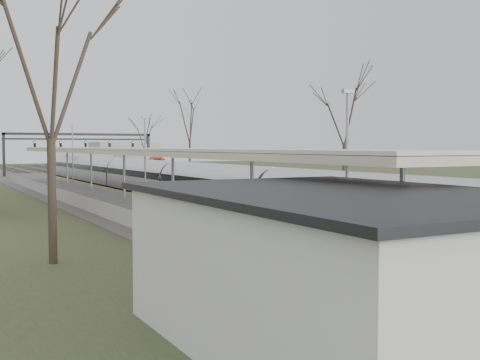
# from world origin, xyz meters

# --- Properties ---
(track_bed) EXTENTS (24.00, 160.00, 0.22)m
(track_bed) POSITION_xyz_m (0.26, 55.00, 0.06)
(track_bed) COLOR #474442
(track_bed) RESTS_ON ground
(platform) EXTENTS (3.50, 69.00, 1.00)m
(platform) POSITION_xyz_m (-9.05, 37.50, 0.50)
(platform) COLOR #9E9B93
(platform) RESTS_ON ground
(canopy) EXTENTS (4.10, 50.00, 3.11)m
(canopy) POSITION_xyz_m (-9.05, 32.99, 3.93)
(canopy) COLOR slate
(canopy) RESTS_ON platform
(station_building) EXTENTS (6.00, 9.00, 3.20)m
(station_building) POSITION_xyz_m (-12.50, 8.00, 1.60)
(station_building) COLOR silver
(station_building) RESTS_ON ground
(signal_gantry) EXTENTS (21.00, 0.59, 6.08)m
(signal_gantry) POSITION_xyz_m (0.29, 84.99, 4.91)
(signal_gantry) COLOR black
(signal_gantry) RESTS_ON ground
(tree_west_near) EXTENTS (5.00, 5.00, 10.30)m
(tree_west_near) POSITION_xyz_m (-16.00, 20.00, 7.29)
(tree_west_near) COLOR #2D231C
(tree_west_near) RESTS_ON ground
(tree_east_far) EXTENTS (5.00, 5.00, 10.30)m
(tree_east_far) POSITION_xyz_m (14.00, 42.00, 7.29)
(tree_east_far) COLOR #2D231C
(tree_east_far) RESTS_ON ground
(train_near) EXTENTS (2.62, 75.21, 3.05)m
(train_near) POSITION_xyz_m (-2.50, 49.15, 1.48)
(train_near) COLOR #9DA0A7
(train_near) RESTS_ON ground
(train_far) EXTENTS (2.62, 60.21, 3.05)m
(train_far) POSITION_xyz_m (4.50, 94.70, 1.48)
(train_far) COLOR #9DA0A7
(train_far) RESTS_ON ground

